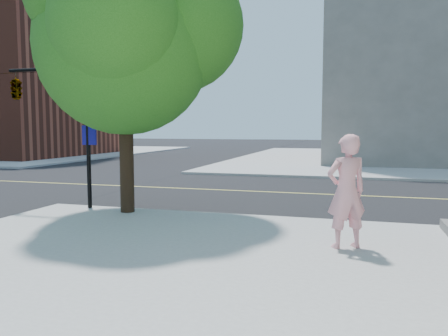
% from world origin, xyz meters
% --- Properties ---
extents(ground, '(140.00, 140.00, 0.00)m').
position_xyz_m(ground, '(0.00, 0.00, 0.00)').
color(ground, black).
rests_on(ground, ground).
extents(road_ew, '(140.00, 9.00, 0.01)m').
position_xyz_m(road_ew, '(0.00, 4.50, 0.01)').
color(road_ew, black).
rests_on(road_ew, ground).
extents(sidewalk_nw, '(26.00, 25.00, 0.12)m').
position_xyz_m(sidewalk_nw, '(-23.00, 21.50, 0.06)').
color(sidewalk_nw, '#A5A5A5').
rests_on(sidewalk_nw, ground).
extents(man_on_phone, '(0.85, 0.75, 1.94)m').
position_xyz_m(man_on_phone, '(6.55, -2.37, 1.09)').
color(man_on_phone, pink).
rests_on(man_on_phone, sidewalk_se).
extents(street_tree, '(5.16, 4.69, 6.84)m').
position_xyz_m(street_tree, '(1.50, -0.49, 4.54)').
color(street_tree, black).
rests_on(street_tree, sidewalk_se).
extents(signal_pole, '(3.30, 0.37, 3.72)m').
position_xyz_m(signal_pole, '(-1.61, -0.30, 3.16)').
color(signal_pole, black).
rests_on(signal_pole, sidewalk_se).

